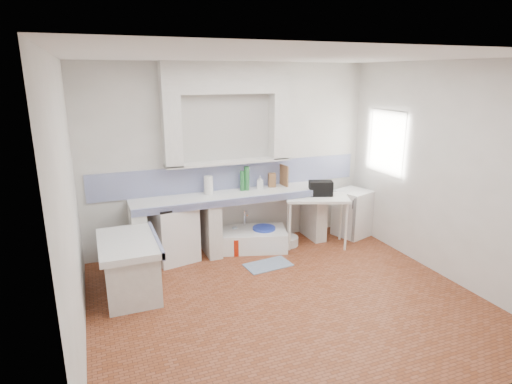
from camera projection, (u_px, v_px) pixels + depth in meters
name	position (u px, v px, depth m)	size (l,w,h in m)	color
floor	(287.00, 301.00, 5.08)	(4.50, 4.50, 0.00)	brown
ceiling	(292.00, 57.00, 4.33)	(4.50, 4.50, 0.00)	silver
wall_back	(232.00, 157.00, 6.49)	(4.50, 4.50, 0.00)	silver
wall_front	(417.00, 260.00, 2.92)	(4.50, 4.50, 0.00)	silver
wall_left	(70.00, 212.00, 3.90)	(4.50, 4.50, 0.00)	silver
wall_right	(445.00, 172.00, 5.51)	(4.50, 4.50, 0.00)	silver
alcove_mass	(227.00, 78.00, 6.03)	(1.90, 0.25, 0.45)	silver
window_frame	(396.00, 142.00, 6.59)	(0.35, 0.86, 1.06)	#332010
lace_valance	(390.00, 118.00, 6.43)	(0.01, 0.84, 0.24)	white
counter_slab	(233.00, 196.00, 6.34)	(3.00, 0.60, 0.08)	white
counter_lip	(239.00, 201.00, 6.08)	(3.00, 0.04, 0.10)	navy
counter_pier_left	(139.00, 237.00, 5.96)	(0.20, 0.55, 0.82)	silver
counter_pier_mid	(211.00, 228.00, 6.33)	(0.20, 0.55, 0.82)	silver
counter_pier_right	(314.00, 214.00, 6.96)	(0.20, 0.55, 0.82)	silver
peninsula_top	(128.00, 243.00, 5.10)	(0.70, 1.10, 0.08)	white
peninsula_base	(131.00, 270.00, 5.20)	(0.60, 1.00, 0.62)	silver
peninsula_lip	(156.00, 239.00, 5.22)	(0.04, 1.10, 0.10)	navy
backsplash	(233.00, 176.00, 6.56)	(4.27, 0.03, 0.40)	navy
stove	(174.00, 233.00, 6.12)	(0.57, 0.56, 0.81)	white
sink	(249.00, 240.00, 6.59)	(1.12, 0.61, 0.27)	white
side_table	(316.00, 221.00, 6.65)	(0.96, 0.53, 0.04)	white
fridge	(353.00, 213.00, 7.07)	(0.50, 0.50, 0.77)	white
bucket_red	(236.00, 245.00, 6.41)	(0.28, 0.28, 0.26)	#AF1F0A
bucket_orange	(244.00, 241.00, 6.55)	(0.29, 0.29, 0.27)	red
bucket_blue	(264.00, 237.00, 6.61)	(0.35, 0.35, 0.33)	#253DBF
basin_white	(287.00, 241.00, 6.73)	(0.36, 0.36, 0.14)	white
water_bottle_a	(235.00, 237.00, 6.65)	(0.08, 0.08, 0.32)	silver
water_bottle_b	(243.00, 236.00, 6.72)	(0.08, 0.08, 0.29)	silver
black_bag	(321.00, 188.00, 6.58)	(0.36, 0.21, 0.23)	black
green_bottle_a	(242.00, 181.00, 6.46)	(0.07, 0.07, 0.31)	#266D34
green_bottle_b	(247.00, 178.00, 6.48)	(0.08, 0.08, 0.37)	#266D34
knife_block	(272.00, 180.00, 6.68)	(0.11, 0.09, 0.22)	brown
cutting_board	(284.00, 175.00, 6.74)	(0.02, 0.24, 0.33)	brown
paper_towel	(208.00, 185.00, 6.29)	(0.13, 0.13, 0.27)	white
soap_bottle	(260.00, 182.00, 6.56)	(0.09, 0.10, 0.21)	white
rug	(268.00, 265.00, 6.03)	(0.65, 0.37, 0.01)	#38567F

